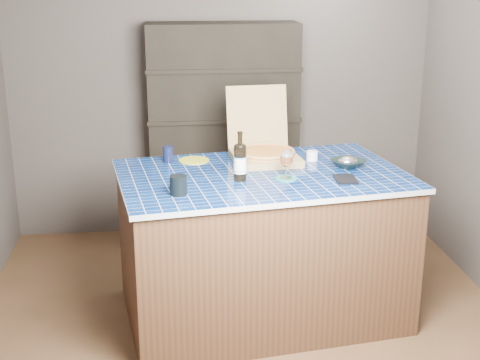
{
  "coord_description": "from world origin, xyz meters",
  "views": [
    {
      "loc": [
        -0.45,
        -3.8,
        2.18
      ],
      "look_at": [
        -0.03,
        0.0,
        0.99
      ],
      "focal_mm": 50.0,
      "sensor_mm": 36.0,
      "label": 1
    }
  ],
  "objects": [
    {
      "name": "bowl",
      "position": [
        0.7,
        0.25,
        1.0
      ],
      "size": [
        0.28,
        0.28,
        0.05
      ],
      "primitive_type": "imported",
      "rotation": [
        0.0,
        0.0,
        0.51
      ],
      "color": "black",
      "rests_on": "kitchen_island"
    },
    {
      "name": "tumbler",
      "position": [
        -0.4,
        -0.19,
        1.03
      ],
      "size": [
        0.1,
        0.1,
        0.11
      ],
      "primitive_type": "cylinder",
      "color": "black",
      "rests_on": "kitchen_island"
    },
    {
      "name": "white_jar",
      "position": [
        0.5,
        0.43,
        1.01
      ],
      "size": [
        0.08,
        0.08,
        0.06
      ],
      "primitive_type": "cylinder",
      "color": "white",
      "rests_on": "kitchen_island"
    },
    {
      "name": "navy_cup",
      "position": [
        -0.46,
        0.49,
        1.03
      ],
      "size": [
        0.07,
        0.07,
        0.11
      ],
      "primitive_type": "cylinder",
      "color": "black",
      "rests_on": "kitchen_island"
    },
    {
      "name": "dvd_case",
      "position": [
        0.61,
        -0.03,
        0.98
      ],
      "size": [
        0.14,
        0.18,
        0.01
      ],
      "primitive_type": "cube",
      "rotation": [
        0.0,
        0.0,
        -0.06
      ],
      "color": "black",
      "rests_on": "kitchen_island"
    },
    {
      "name": "mead_bottle",
      "position": [
        -0.03,
        0.04,
        1.09
      ],
      "size": [
        0.08,
        0.08,
        0.3
      ],
      "color": "black",
      "rests_on": "kitchen_island"
    },
    {
      "name": "shelving_unit",
      "position": [
        0.0,
        1.53,
        0.9
      ],
      "size": [
        1.2,
        0.41,
        1.8
      ],
      "color": "black",
      "rests_on": "floor"
    },
    {
      "name": "wine_glass",
      "position": [
        0.26,
        0.03,
        1.1
      ],
      "size": [
        0.08,
        0.08,
        0.18
      ],
      "color": "white",
      "rests_on": "teal_trivet"
    },
    {
      "name": "teal_trivet",
      "position": [
        0.26,
        0.03,
        0.98
      ],
      "size": [
        0.13,
        0.13,
        0.01
      ],
      "primitive_type": "cylinder",
      "color": "#177C6B",
      "rests_on": "kitchen_island"
    },
    {
      "name": "foil_contents",
      "position": [
        0.7,
        0.25,
        1.01
      ],
      "size": [
        0.13,
        0.11,
        0.06
      ],
      "primitive_type": "ellipsoid",
      "color": "#B7B6C3",
      "rests_on": "bowl"
    },
    {
      "name": "green_trivet",
      "position": [
        -0.28,
        0.5,
        0.98
      ],
      "size": [
        0.2,
        0.2,
        0.01
      ],
      "primitive_type": "cylinder",
      "color": "gold",
      "rests_on": "kitchen_island"
    },
    {
      "name": "room",
      "position": [
        0.0,
        0.0,
        1.25
      ],
      "size": [
        3.5,
        3.5,
        3.5
      ],
      "color": "brown",
      "rests_on": "ground"
    },
    {
      "name": "pizza_box",
      "position": [
        0.18,
        0.46,
        1.04
      ],
      "size": [
        0.47,
        0.55,
        0.46
      ],
      "rotation": [
        0.0,
        0.0,
        0.09
      ],
      "color": "#A38754",
      "rests_on": "kitchen_island"
    },
    {
      "name": "kitchen_island",
      "position": [
        0.13,
        0.17,
        0.49
      ],
      "size": [
        1.92,
        1.38,
        0.97
      ],
      "rotation": [
        0.0,
        0.0,
        0.15
      ],
      "color": "#422C1A",
      "rests_on": "floor"
    }
  ]
}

